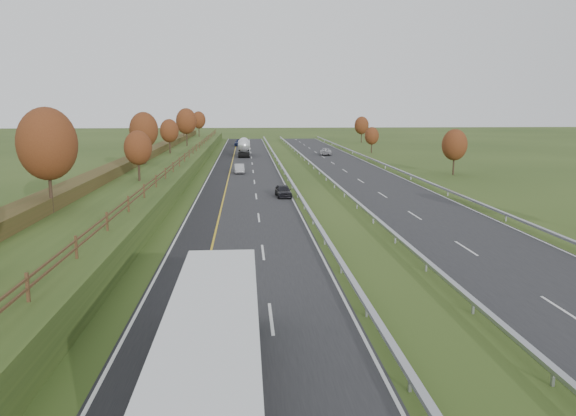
# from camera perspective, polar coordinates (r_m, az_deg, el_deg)

# --- Properties ---
(ground) EXTENTS (400.00, 400.00, 0.00)m
(ground) POSITION_cam_1_polar(r_m,az_deg,el_deg) (69.60, 2.19, 2.26)
(ground) COLOR #2D4217
(ground) RESTS_ON ground
(near_carriageway) EXTENTS (10.50, 200.00, 0.04)m
(near_carriageway) POSITION_cam_1_polar(r_m,az_deg,el_deg) (74.11, -4.41, 2.74)
(near_carriageway) COLOR #232326
(near_carriageway) RESTS_ON ground
(far_carriageway) EXTENTS (10.50, 200.00, 0.04)m
(far_carriageway) POSITION_cam_1_polar(r_m,az_deg,el_deg) (75.88, 8.16, 2.84)
(far_carriageway) COLOR #232326
(far_carriageway) RESTS_ON ground
(hard_shoulder) EXTENTS (3.00, 200.00, 0.04)m
(hard_shoulder) POSITION_cam_1_polar(r_m,az_deg,el_deg) (74.22, -7.31, 2.70)
(hard_shoulder) COLOR black
(hard_shoulder) RESTS_ON ground
(lane_markings) EXTENTS (26.75, 200.00, 0.01)m
(lane_markings) POSITION_cam_1_polar(r_m,az_deg,el_deg) (74.25, 0.54, 2.80)
(lane_markings) COLOR silver
(lane_markings) RESTS_ON near_carriageway
(embankment_left) EXTENTS (12.00, 200.00, 2.00)m
(embankment_left) POSITION_cam_1_polar(r_m,az_deg,el_deg) (75.16, -14.40, 3.30)
(embankment_left) COLOR #2D4217
(embankment_left) RESTS_ON ground
(hedge_left) EXTENTS (2.20, 180.00, 1.10)m
(hedge_left) POSITION_cam_1_polar(r_m,az_deg,el_deg) (75.37, -15.95, 4.44)
(hedge_left) COLOR #3A3918
(hedge_left) RESTS_ON embankment_left
(fence_left) EXTENTS (0.12, 189.06, 1.20)m
(fence_left) POSITION_cam_1_polar(r_m,az_deg,el_deg) (73.91, -11.07, 4.67)
(fence_left) COLOR #422B19
(fence_left) RESTS_ON embankment_left
(median_barrier_near) EXTENTS (0.32, 200.00, 0.71)m
(median_barrier_near) POSITION_cam_1_polar(r_m,az_deg,el_deg) (74.24, -0.01, 3.24)
(median_barrier_near) COLOR #999CA1
(median_barrier_near) RESTS_ON ground
(median_barrier_far) EXTENTS (0.32, 200.00, 0.71)m
(median_barrier_far) POSITION_cam_1_polar(r_m,az_deg,el_deg) (74.79, 3.90, 3.27)
(median_barrier_far) COLOR #999CA1
(median_barrier_far) RESTS_ON ground
(outer_barrier_far) EXTENTS (0.32, 200.00, 0.71)m
(outer_barrier_far) POSITION_cam_1_polar(r_m,az_deg,el_deg) (77.27, 12.38, 3.28)
(outer_barrier_far) COLOR #999CA1
(outer_barrier_far) RESTS_ON ground
(trees_left) EXTENTS (6.64, 164.30, 7.66)m
(trees_left) POSITION_cam_1_polar(r_m,az_deg,el_deg) (71.36, -14.78, 7.26)
(trees_left) COLOR #2D2116
(trees_left) RESTS_ON embankment_left
(trees_far) EXTENTS (8.45, 118.60, 7.12)m
(trees_far) POSITION_cam_1_polar(r_m,az_deg,el_deg) (107.01, 11.86, 7.12)
(trees_far) COLOR #2D2116
(trees_far) RESTS_ON ground
(box_lorry) EXTENTS (2.58, 16.28, 4.06)m
(box_lorry) POSITION_cam_1_polar(r_m,az_deg,el_deg) (17.71, -7.37, -14.21)
(box_lorry) COLOR black
(box_lorry) RESTS_ON near_carriageway
(road_tanker) EXTENTS (2.40, 11.22, 3.46)m
(road_tanker) POSITION_cam_1_polar(r_m,az_deg,el_deg) (113.14, -4.50, 6.25)
(road_tanker) COLOR silver
(road_tanker) RESTS_ON near_carriageway
(car_dark_near) EXTENTS (1.82, 3.97, 1.32)m
(car_dark_near) POSITION_cam_1_polar(r_m,az_deg,el_deg) (60.82, -0.49, 1.77)
(car_dark_near) COLOR black
(car_dark_near) RESTS_ON near_carriageway
(car_silver_mid) EXTENTS (1.54, 4.07, 1.33)m
(car_silver_mid) POSITION_cam_1_polar(r_m,az_deg,el_deg) (83.14, -4.96, 4.02)
(car_silver_mid) COLOR #A5A6AA
(car_silver_mid) RESTS_ON near_carriageway
(car_small_far) EXTENTS (2.82, 5.82, 1.63)m
(car_small_far) POSITION_cam_1_polar(r_m,az_deg,el_deg) (141.84, -4.91, 6.63)
(car_small_far) COLOR #151E44
(car_small_far) RESTS_ON near_carriageway
(car_oncoming) EXTENTS (2.98, 5.36, 1.42)m
(car_oncoming) POSITION_cam_1_polar(r_m,az_deg,el_deg) (114.85, 3.82, 5.76)
(car_oncoming) COLOR #B4B3B8
(car_oncoming) RESTS_ON far_carriageway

